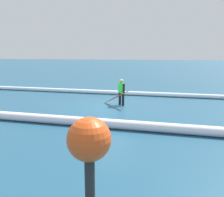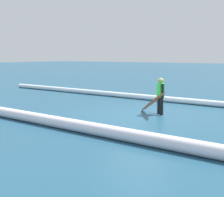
% 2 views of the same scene
% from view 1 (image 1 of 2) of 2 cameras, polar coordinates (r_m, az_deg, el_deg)
% --- Properties ---
extents(ground_plane, '(166.20, 166.20, 0.00)m').
position_cam_1_polar(ground_plane, '(13.24, -0.97, -1.87)').
color(ground_plane, navy).
extents(surfer, '(0.41, 0.43, 1.45)m').
position_cam_1_polar(surfer, '(13.43, 2.22, 1.82)').
color(surfer, black).
rests_on(surfer, ground_plane).
extents(surfboard, '(1.78, 1.36, 1.05)m').
position_cam_1_polar(surfboard, '(13.28, 1.13, 0.41)').
color(surfboard, '#E55926').
rests_on(surfboard, ground_plane).
extents(channel_buoy, '(0.68, 0.68, 1.95)m').
position_cam_1_polar(channel_buoy, '(3.75, -5.35, -10.78)').
color(channel_buoy, '#262626').
rests_on(channel_buoy, ground_plane).
extents(wave_crest_foreground, '(23.37, 1.53, 0.28)m').
position_cam_1_polar(wave_crest_foreground, '(17.10, -1.52, 1.49)').
color(wave_crest_foreground, white).
rests_on(wave_crest_foreground, ground_plane).
extents(wave_crest_midground, '(19.31, 1.52, 0.37)m').
position_cam_1_polar(wave_crest_midground, '(9.49, -1.28, -5.82)').
color(wave_crest_midground, white).
rests_on(wave_crest_midground, ground_plane).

